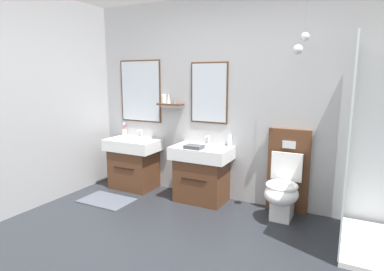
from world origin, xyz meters
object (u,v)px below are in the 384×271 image
vanity_sink_right (202,172)px  toothbrush_cup (125,132)px  folded_hand_towel (194,147)px  vanity_sink_left (134,162)px  toilet (285,185)px  soap_dispenser (230,141)px  shower_tray (373,204)px

vanity_sink_right → toothbrush_cup: (-1.39, 0.17, 0.39)m
toothbrush_cup → folded_hand_towel: (1.35, -0.32, -0.03)m
vanity_sink_left → toilet: (2.14, 0.01, -0.01)m
folded_hand_towel → vanity_sink_right: bearing=75.0°
vanity_sink_right → soap_dispenser: bearing=30.4°
folded_hand_towel → toothbrush_cup: bearing=166.7°
vanity_sink_right → soap_dispenser: soap_dispenser is taller
shower_tray → toothbrush_cup: bearing=171.3°
vanity_sink_left → folded_hand_towel: size_ratio=3.43×
folded_hand_towel → vanity_sink_left: bearing=171.9°
vanity_sink_left → toilet: size_ratio=0.75×
vanity_sink_left → vanity_sink_right: size_ratio=1.00×
vanity_sink_left → folded_hand_towel: bearing=-8.1°
toothbrush_cup → shower_tray: shower_tray is taller
toothbrush_cup → vanity_sink_left: bearing=-29.8°
soap_dispenser → folded_hand_towel: 0.48m
vanity_sink_left → soap_dispenser: size_ratio=4.29×
vanity_sink_right → shower_tray: size_ratio=0.39×
soap_dispenser → toothbrush_cup: bearing=-179.7°
vanity_sink_left → folded_hand_towel: folded_hand_towel is taller
vanity_sink_left → toothbrush_cup: bearing=150.2°
soap_dispenser → folded_hand_towel: soap_dispenser is taller
toothbrush_cup → folded_hand_towel: size_ratio=0.94×
vanity_sink_right → folded_hand_towel: (-0.04, -0.15, 0.36)m
folded_hand_towel → shower_tray: (1.96, -0.19, -0.31)m
vanity_sink_right → toilet: bearing=0.5°
soap_dispenser → toilet: bearing=-13.0°
soap_dispenser → shower_tray: 1.73m
soap_dispenser → vanity_sink_left: bearing=-172.7°
toothbrush_cup → shower_tray: bearing=-8.7°
shower_tray → vanity_sink_right: bearing=170.1°
vanity_sink_left → shower_tray: (3.02, -0.34, 0.05)m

